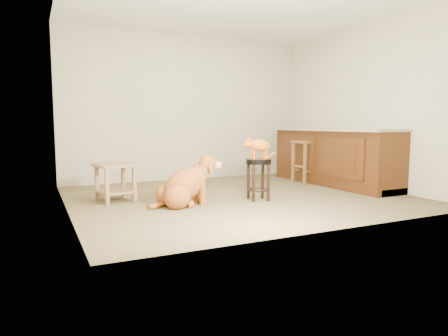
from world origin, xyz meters
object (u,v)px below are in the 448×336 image
padded_stool (258,171)px  wood_stool (306,161)px  tabby_kitten (258,146)px  golden_retriever (185,186)px  side_table (115,176)px

padded_stool → wood_stool: (1.56, 1.02, -0.01)m
padded_stool → tabby_kitten: tabby_kitten is taller
padded_stool → golden_retriever: bearing=175.7°
tabby_kitten → wood_stool: bearing=42.9°
padded_stool → golden_retriever: size_ratio=0.53×
padded_stool → tabby_kitten: bearing=164.3°
golden_retriever → padded_stool: bearing=-13.0°
tabby_kitten → golden_retriever: bearing=-174.1°
side_table → tabby_kitten: size_ratio=1.09×
golden_retriever → tabby_kitten: size_ratio=2.03×
padded_stool → wood_stool: size_ratio=0.76×
side_table → golden_retriever: bearing=-43.7°
golden_retriever → tabby_kitten: bearing=-12.9°
side_table → tabby_kitten: 1.91m
wood_stool → side_table: wood_stool is taller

